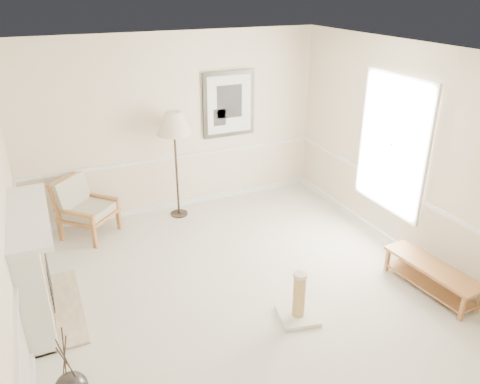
# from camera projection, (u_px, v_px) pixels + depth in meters

# --- Properties ---
(ground) EXTENTS (5.50, 5.50, 0.00)m
(ground) POSITION_uv_depth(u_px,v_px,m) (244.00, 292.00, 5.89)
(ground) COLOR silver
(ground) RESTS_ON ground
(room) EXTENTS (5.04, 5.54, 2.92)m
(room) POSITION_uv_depth(u_px,v_px,m) (253.00, 149.00, 5.23)
(room) COLOR beige
(room) RESTS_ON ground
(fireplace) EXTENTS (0.64, 1.64, 1.31)m
(fireplace) POSITION_uv_depth(u_px,v_px,m) (33.00, 267.00, 5.25)
(fireplace) COLOR white
(fireplace) RESTS_ON ground
(armchair) EXTENTS (1.01, 1.01, 0.92)m
(armchair) POSITION_uv_depth(u_px,v_px,m) (82.00, 205.00, 7.06)
(armchair) COLOR brown
(armchair) RESTS_ON ground
(floor_lamp) EXTENTS (0.70, 0.70, 1.75)m
(floor_lamp) POSITION_uv_depth(u_px,v_px,m) (174.00, 126.00, 7.21)
(floor_lamp) COLOR black
(floor_lamp) RESTS_ON ground
(bench) EXTENTS (0.49, 1.30, 0.36)m
(bench) POSITION_uv_depth(u_px,v_px,m) (431.00, 274.00, 5.83)
(bench) COLOR brown
(bench) RESTS_ON ground
(scratching_post) EXTENTS (0.51, 0.51, 0.62)m
(scratching_post) POSITION_uv_depth(u_px,v_px,m) (299.00, 304.00, 5.37)
(scratching_post) COLOR beige
(scratching_post) RESTS_ON ground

